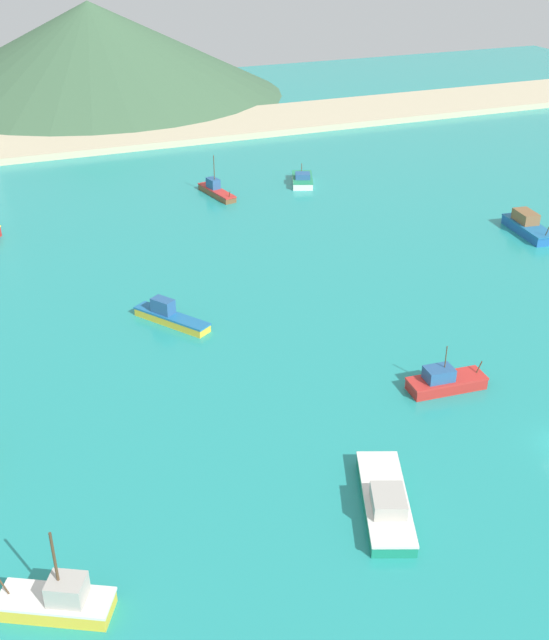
{
  "coord_description": "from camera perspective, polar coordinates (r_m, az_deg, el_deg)",
  "views": [
    {
      "loc": [
        -41.99,
        -39.62,
        39.92
      ],
      "look_at": [
        -14.5,
        29.3,
        0.19
      ],
      "focal_mm": 43.9,
      "sensor_mm": 36.0,
      "label": 1
    }
  ],
  "objects": [
    {
      "name": "fishing_boat_7",
      "position": [
        74.11,
        12.31,
        -4.38
      ],
      "size": [
        7.54,
        3.06,
        4.63
      ],
      "color": "red",
      "rests_on": "ground"
    },
    {
      "name": "ground",
      "position": [
        90.69,
        8.38,
        1.55
      ],
      "size": [
        260.0,
        280.0,
        0.5
      ],
      "color": "teal"
    },
    {
      "name": "beach_strip",
      "position": [
        159.94,
        -6.02,
        13.78
      ],
      "size": [
        247.0,
        21.02,
        1.2
      ],
      "primitive_type": "cube",
      "color": "#C6B793",
      "rests_on": "ground"
    },
    {
      "name": "fishing_boat_12",
      "position": [
        54.21,
        -15.46,
        -19.12
      ],
      "size": [
        7.66,
        5.71,
        6.67
      ],
      "color": "gold",
      "rests_on": "ground"
    },
    {
      "name": "fishing_boat_3",
      "position": [
        112.54,
        17.99,
        6.53
      ],
      "size": [
        4.13,
        9.76,
        2.79
      ],
      "color": "#1E5BA8",
      "rests_on": "ground"
    },
    {
      "name": "fishing_boat_1",
      "position": [
        127.02,
        2.04,
        10.19
      ],
      "size": [
        5.44,
        7.56,
        2.42
      ],
      "color": "silver",
      "rests_on": "ground"
    },
    {
      "name": "fishing_boat_5",
      "position": [
        84.4,
        -7.64,
        0.29
      ],
      "size": [
        6.78,
        8.78,
        2.59
      ],
      "color": "gold",
      "rests_on": "ground"
    },
    {
      "name": "fishing_boat_10",
      "position": [
        122.14,
        -4.28,
        9.4
      ],
      "size": [
        3.59,
        9.0,
        6.19
      ],
      "color": "brown",
      "rests_on": "ground"
    },
    {
      "name": "hill_central",
      "position": [
        192.89,
        -13.17,
        18.67
      ],
      "size": [
        86.73,
        86.73,
        20.72
      ],
      "color": "#3D6042",
      "rests_on": "ground"
    },
    {
      "name": "fishing_boat_8",
      "position": [
        59.92,
        8.1,
        -12.95
      ],
      "size": [
        6.86,
        10.99,
        2.35
      ],
      "color": "#198466",
      "rests_on": "ground"
    }
  ]
}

